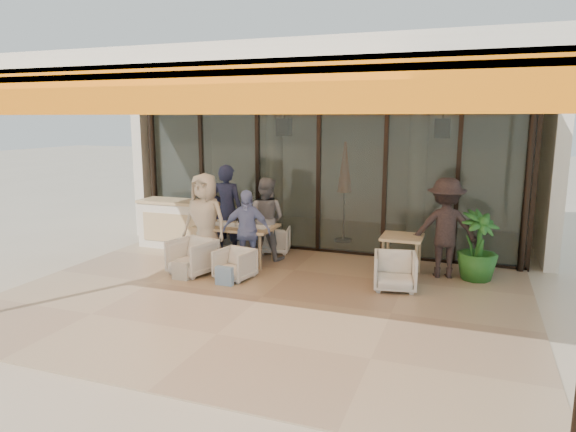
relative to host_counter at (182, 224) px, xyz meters
name	(u,v)px	position (x,y,z in m)	size (l,w,h in m)	color
ground	(262,298)	(2.83, -2.30, -0.53)	(70.00, 70.00, 0.00)	#C6B293
terrace_floor	(262,298)	(2.83, -2.30, -0.53)	(8.00, 6.00, 0.01)	tan
terrace_structure	(253,82)	(2.83, -2.56, 2.72)	(8.00, 6.00, 3.40)	silver
glass_storefront	(319,176)	(2.83, 0.70, 1.07)	(8.08, 0.10, 3.20)	#9EADA3
interior_block	(347,140)	(2.84, 3.02, 1.70)	(9.05, 3.62, 3.52)	silver
host_counter	(182,224)	(0.00, 0.00, 0.00)	(1.85, 0.65, 1.04)	silver
dining_table	(236,228)	(1.59, -0.63, 0.15)	(1.50, 0.90, 0.93)	tan
chair_far_left	(238,234)	(1.18, 0.31, -0.19)	(0.67, 0.63, 0.69)	silver
chair_far_right	(275,239)	(2.02, 0.31, -0.23)	(0.59, 0.55, 0.60)	silver
chair_near_left	(192,255)	(1.18, -1.59, -0.17)	(0.70, 0.65, 0.72)	silver
chair_near_right	(235,263)	(2.02, -1.59, -0.23)	(0.58, 0.54, 0.60)	silver
diner_navy	(227,210)	(1.18, -0.19, 0.40)	(0.68, 0.45, 1.86)	#161D32
diner_grey	(266,219)	(2.02, -0.19, 0.28)	(0.79, 0.62, 1.63)	slate
diner_cream	(205,221)	(1.18, -1.09, 0.35)	(0.87, 0.56, 1.77)	beige
diner_periwinkle	(246,231)	(2.02, -1.09, 0.22)	(0.89, 0.37, 1.51)	#7788C7
tote_bag_cream	(181,272)	(1.18, -1.99, -0.36)	(0.30, 0.10, 0.34)	silver
tote_bag_blue	(224,277)	(2.02, -1.99, -0.36)	(0.30, 0.10, 0.34)	#99BFD8
side_table	(402,242)	(4.71, -0.44, 0.11)	(0.70, 0.70, 0.74)	tan
side_chair	(395,270)	(4.71, -1.19, -0.19)	(0.67, 0.62, 0.69)	silver
standing_woman	(445,228)	(5.40, -0.22, 0.35)	(1.14, 0.66, 1.76)	black
potted_palm	(478,246)	(5.95, -0.22, 0.08)	(0.68, 0.68, 1.22)	#1E5919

